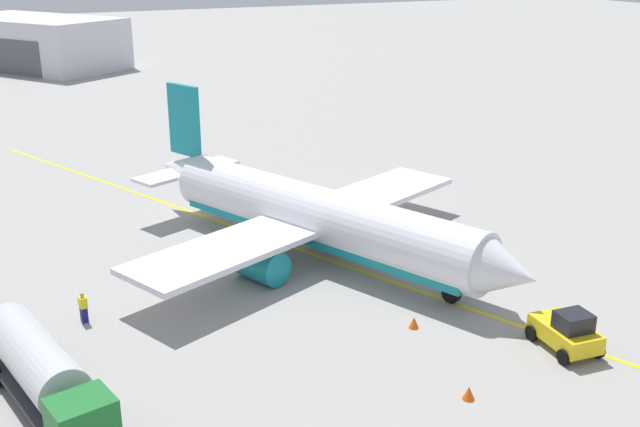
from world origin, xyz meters
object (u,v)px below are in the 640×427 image
Objects in this scene: refueling_worker at (83,308)px; safety_cone_nose at (414,323)px; fuel_tanker at (43,372)px; pushback_tug at (567,331)px; airplane at (314,217)px; safety_cone_wingtip at (469,393)px.

safety_cone_nose is at bearing 62.36° from refueling_worker.
fuel_tanker reaches higher than pushback_tug.
airplane is 20.90m from fuel_tanker.
safety_cone_wingtip is (7.44, 17.09, -1.41)m from fuel_tanker.
airplane reaches higher than safety_cone_wingtip.
airplane is 18.32m from safety_cone_wingtip.
refueling_worker is at bearing -122.10° from pushback_tug.
safety_cone_nose is 0.97× the size of safety_cone_wingtip.
refueling_worker is 20.74m from safety_cone_wingtip.
safety_cone_nose is (-5.18, -5.67, -0.70)m from pushback_tug.
refueling_worker is at bearing -117.64° from safety_cone_nose.
fuel_tanker is 18.52m from safety_cone_nose.
safety_cone_nose is (11.37, 0.53, -2.35)m from airplane.
airplane is 17.65× the size of refueling_worker.
airplane is 17.75m from pushback_tug.
pushback_tug reaches higher than safety_cone_wingtip.
fuel_tanker is at bearing -113.53° from safety_cone_wingtip.
safety_cone_nose is at bearing 2.69° from airplane.
pushback_tug is at bearing 57.90° from refueling_worker.
fuel_tanker is 3.03× the size of pushback_tug.
pushback_tug is 2.19× the size of refueling_worker.
airplane is at bearing 101.78° from refueling_worker.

